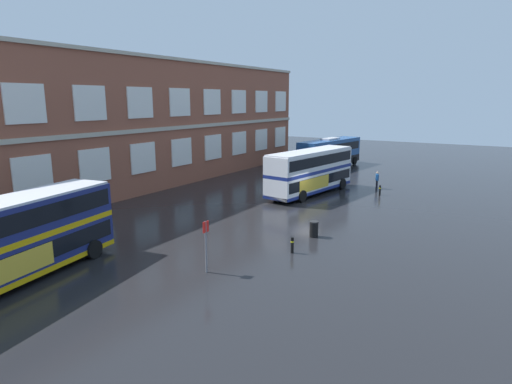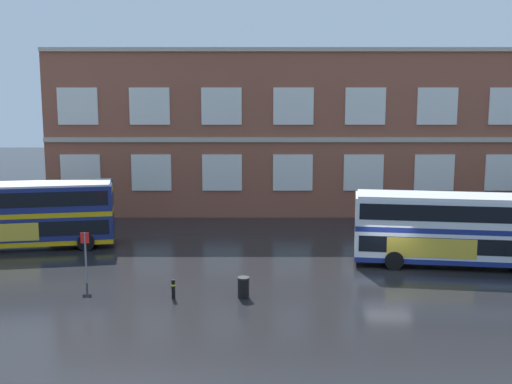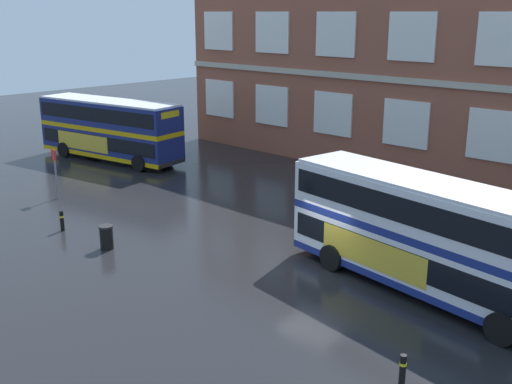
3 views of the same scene
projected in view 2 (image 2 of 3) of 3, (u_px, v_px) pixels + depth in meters
ground_plane at (381, 261)px, 39.52m from camera, size 120.00×120.00×0.00m
brick_terminal_building at (356, 132)px, 54.18m from camera, size 47.41×8.19×12.59m
double_decker_near at (22, 214)px, 42.18m from camera, size 11.27×4.33×4.07m
double_decker_middle at (453, 229)px, 38.31m from camera, size 11.25×4.08×4.07m
bus_stand_flag at (85, 253)px, 35.19m from camera, size 0.44×0.10×2.70m
station_litter_bin at (243, 287)px, 33.12m from camera, size 0.60×0.60×1.03m
safety_bollard_west at (173, 289)px, 32.98m from camera, size 0.19×0.19×0.95m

